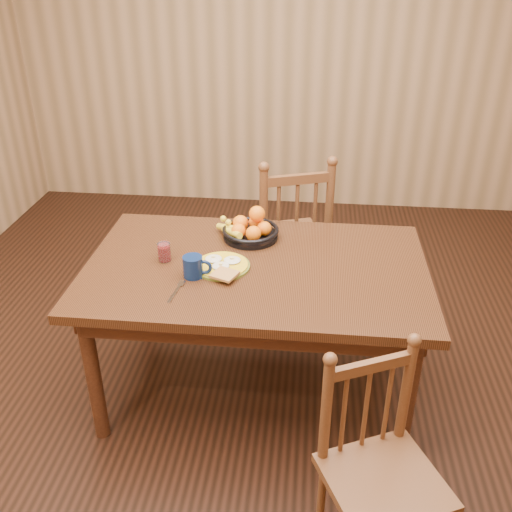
# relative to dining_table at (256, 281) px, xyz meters

# --- Properties ---
(room) EXTENTS (4.52, 5.02, 2.72)m
(room) POSITION_rel_dining_table_xyz_m (0.00, 0.00, 0.68)
(room) COLOR black
(room) RESTS_ON ground
(dining_table) EXTENTS (1.60, 1.00, 0.75)m
(dining_table) POSITION_rel_dining_table_xyz_m (0.00, 0.00, 0.00)
(dining_table) COLOR black
(dining_table) RESTS_ON ground
(chair_far) EXTENTS (0.59, 0.58, 1.04)m
(chair_far) POSITION_rel_dining_table_xyz_m (0.11, 0.76, -0.16)
(chair_far) COLOR #492D16
(chair_far) RESTS_ON ground
(chair_near) EXTENTS (0.52, 0.51, 0.87)m
(chair_near) POSITION_rel_dining_table_xyz_m (0.53, -0.86, -0.24)
(chair_near) COLOR #492D16
(chair_near) RESTS_ON ground
(breakfast_plate) EXTENTS (0.26, 0.30, 0.04)m
(breakfast_plate) POSITION_rel_dining_table_xyz_m (-0.15, -0.04, 0.10)
(breakfast_plate) COLOR #59601E
(breakfast_plate) RESTS_ON dining_table
(fork) EXTENTS (0.04, 0.18, 0.00)m
(fork) POSITION_rel_dining_table_xyz_m (-0.32, -0.26, 0.09)
(fork) COLOR silver
(fork) RESTS_ON dining_table
(spoon) EXTENTS (0.04, 0.16, 0.01)m
(spoon) POSITION_rel_dining_table_xyz_m (-0.25, -0.05, 0.09)
(spoon) COLOR silver
(spoon) RESTS_ON dining_table
(coffee_mug) EXTENTS (0.13, 0.09, 0.10)m
(coffee_mug) POSITION_rel_dining_table_xyz_m (-0.27, -0.13, 0.14)
(coffee_mug) COLOR #0A193B
(coffee_mug) RESTS_ON dining_table
(juice_glass) EXTENTS (0.06, 0.06, 0.09)m
(juice_glass) POSITION_rel_dining_table_xyz_m (-0.44, 0.00, 0.13)
(juice_glass) COLOR silver
(juice_glass) RESTS_ON dining_table
(fruit_bowl) EXTENTS (0.32, 0.29, 0.17)m
(fruit_bowl) POSITION_rel_dining_table_xyz_m (-0.06, 0.28, 0.13)
(fruit_bowl) COLOR black
(fruit_bowl) RESTS_ON dining_table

